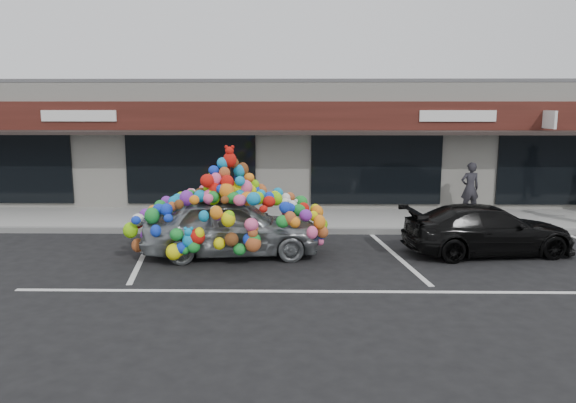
{
  "coord_description": "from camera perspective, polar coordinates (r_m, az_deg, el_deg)",
  "views": [
    {
      "loc": [
        0.44,
        -12.6,
        3.6
      ],
      "look_at": [
        0.22,
        1.4,
        1.1
      ],
      "focal_mm": 35.0,
      "sensor_mm": 36.0,
      "label": 1
    }
  ],
  "objects": [
    {
      "name": "kerb",
      "position": [
        15.51,
        -0.74,
        -3.0
      ],
      "size": [
        26.0,
        0.18,
        0.16
      ],
      "primitive_type": "cube",
      "color": "slate",
      "rests_on": "ground"
    },
    {
      "name": "pedestrian_a",
      "position": [
        18.26,
        18.0,
        1.31
      ],
      "size": [
        0.63,
        0.46,
        1.61
      ],
      "primitive_type": "imported",
      "rotation": [
        0.0,
        0.0,
        3.28
      ],
      "color": "black",
      "rests_on": "sidewalk"
    },
    {
      "name": "parking_stripe_left",
      "position": [
        13.78,
        -14.49,
        -5.31
      ],
      "size": [
        0.73,
        4.37,
        0.01
      ],
      "primitive_type": "cube",
      "rotation": [
        0.0,
        0.0,
        0.14
      ],
      "color": "silver",
      "rests_on": "ground"
    },
    {
      "name": "lane_line",
      "position": [
        11.02,
        9.12,
        -9.03
      ],
      "size": [
        14.0,
        0.12,
        0.01
      ],
      "primitive_type": "cube",
      "color": "silver",
      "rests_on": "ground"
    },
    {
      "name": "ground",
      "position": [
        13.11,
        -1.05,
        -5.8
      ],
      "size": [
        90.0,
        90.0,
        0.0
      ],
      "primitive_type": "plane",
      "color": "black",
      "rests_on": "ground"
    },
    {
      "name": "shop_building",
      "position": [
        21.1,
        -0.29,
        6.23
      ],
      "size": [
        24.0,
        7.2,
        4.31
      ],
      "color": "white",
      "rests_on": "ground"
    },
    {
      "name": "parking_stripe_mid",
      "position": [
        13.5,
        11.0,
        -5.5
      ],
      "size": [
        0.73,
        4.37,
        0.01
      ],
      "primitive_type": "cube",
      "rotation": [
        0.0,
        0.0,
        0.14
      ],
      "color": "silver",
      "rests_on": "ground"
    },
    {
      "name": "sidewalk",
      "position": [
        16.97,
        -0.59,
        -1.85
      ],
      "size": [
        26.0,
        3.0,
        0.15
      ],
      "primitive_type": "cube",
      "color": "gray",
      "rests_on": "ground"
    },
    {
      "name": "toy_car",
      "position": [
        13.25,
        -5.75,
        -1.78
      ],
      "size": [
        3.01,
        4.59,
        2.58
      ],
      "rotation": [
        0.0,
        0.0,
        1.67
      ],
      "color": "#A1A5AC",
      "rests_on": "ground"
    },
    {
      "name": "black_sedan",
      "position": [
        14.21,
        19.64,
        -2.71
      ],
      "size": [
        2.17,
        4.22,
        1.17
      ],
      "primitive_type": "imported",
      "rotation": [
        0.0,
        0.0,
        1.71
      ],
      "color": "black",
      "rests_on": "ground"
    }
  ]
}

